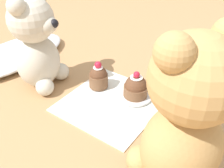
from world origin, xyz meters
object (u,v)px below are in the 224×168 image
object	(u,v)px
saucer_plate	(135,96)
cupcake_near_tan_bear	(136,88)
teddy_bear_cream	(36,44)
cupcake_near_cream_bear	(98,77)
teddy_bear_tan	(186,115)
teaspoon	(185,63)

from	to	relation	value
saucer_plate	cupcake_near_tan_bear	xyz separation A→B (m)	(-0.00, 0.00, 0.03)
teddy_bear_cream	cupcake_near_cream_bear	xyz separation A→B (m)	(0.07, -0.13, -0.08)
cupcake_near_cream_bear	saucer_plate	xyz separation A→B (m)	(0.01, -0.10, -0.03)
teddy_bear_tan	cupcake_near_tan_bear	xyz separation A→B (m)	(0.15, 0.17, -0.11)
teddy_bear_tan	cupcake_near_cream_bear	bearing A→B (deg)	-91.50
saucer_plate	teaspoon	size ratio (longest dim) A/B	0.59
teddy_bear_cream	saucer_plate	bearing A→B (deg)	-83.92
teddy_bear_tan	teaspoon	distance (m)	0.43
teddy_bear_cream	cupcake_near_tan_bear	world-z (taller)	teddy_bear_cream
teddy_bear_tan	cupcake_near_tan_bear	world-z (taller)	teddy_bear_tan
teddy_bear_cream	cupcake_near_tan_bear	size ratio (longest dim) A/B	3.58
teddy_bear_cream	cupcake_near_tan_bear	bearing A→B (deg)	-83.92
cupcake_near_cream_bear	teaspoon	world-z (taller)	cupcake_near_cream_bear
cupcake_near_tan_bear	teaspoon	world-z (taller)	cupcake_near_tan_bear
cupcake_near_tan_bear	teaspoon	distance (m)	0.24
teddy_bear_cream	teaspoon	distance (m)	0.43
teddy_bear_cream	teaspoon	size ratio (longest dim) A/B	1.78
teddy_bear_cream	cupcake_near_cream_bear	distance (m)	0.17
teddy_bear_cream	teddy_bear_tan	xyz separation A→B (m)	(-0.06, -0.40, 0.02)
cupcake_near_cream_bear	cupcake_near_tan_bear	world-z (taller)	same
cupcake_near_cream_bear	teddy_bear_tan	bearing A→B (deg)	-116.32
teddy_bear_tan	cupcake_near_cream_bear	world-z (taller)	teddy_bear_tan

